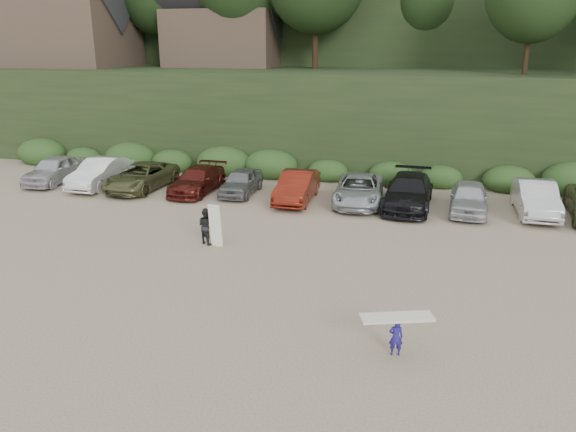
# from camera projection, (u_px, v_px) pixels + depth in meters

# --- Properties ---
(ground) EXTENTS (120.00, 120.00, 0.00)m
(ground) POSITION_uv_depth(u_px,v_px,m) (319.00, 281.00, 19.30)
(ground) COLOR tan
(ground) RESTS_ON ground
(hillside_backdrop) EXTENTS (90.00, 41.50, 28.00)m
(hillside_backdrop) POSITION_uv_depth(u_px,v_px,m) (398.00, 0.00, 49.20)
(hillside_backdrop) COLOR black
(hillside_backdrop) RESTS_ON ground
(parked_cars) EXTENTS (34.13, 5.66, 1.60)m
(parked_cars) POSITION_uv_depth(u_px,v_px,m) (341.00, 188.00, 28.41)
(parked_cars) COLOR #B9B9BE
(parked_cars) RESTS_ON ground
(child_surfer) EXTENTS (1.95, 1.12, 1.13)m
(child_surfer) POSITION_uv_depth(u_px,v_px,m) (396.00, 329.00, 14.59)
(child_surfer) COLOR navy
(child_surfer) RESTS_ON ground
(adult_surfer) EXTENTS (1.21, 0.83, 1.77)m
(adult_surfer) POSITION_uv_depth(u_px,v_px,m) (207.00, 226.00, 22.64)
(adult_surfer) COLOR black
(adult_surfer) RESTS_ON ground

